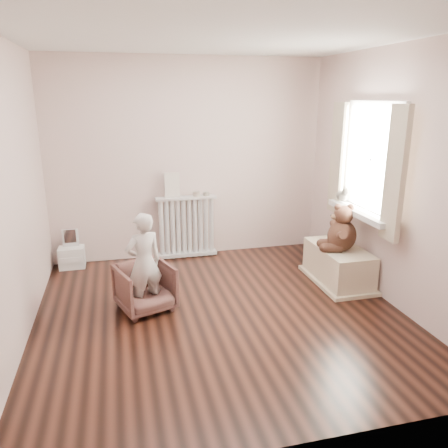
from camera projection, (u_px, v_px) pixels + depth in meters
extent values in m
cube|color=black|center=(220.00, 313.00, 4.41)|extent=(3.60, 3.60, 0.01)
cube|color=white|center=(219.00, 35.00, 3.67)|extent=(3.60, 3.60, 0.01)
cube|color=beige|center=(188.00, 160.00, 5.72)|extent=(3.60, 0.02, 2.60)
cube|color=beige|center=(296.00, 251.00, 2.36)|extent=(3.60, 0.02, 2.60)
cube|color=beige|center=(10.00, 197.00, 3.63)|extent=(0.02, 3.60, 2.60)
cube|color=beige|center=(391.00, 178.00, 4.45)|extent=(0.02, 3.60, 2.60)
cube|color=white|center=(373.00, 160.00, 4.68)|extent=(0.03, 0.90, 1.10)
cube|color=silver|center=(361.00, 212.00, 4.82)|extent=(0.22, 1.10, 0.06)
cube|color=beige|center=(395.00, 175.00, 4.14)|extent=(0.06, 0.26, 1.30)
cube|color=beige|center=(338.00, 159.00, 5.20)|extent=(0.06, 0.26, 1.30)
cube|color=silver|center=(187.00, 229.00, 5.85)|extent=(0.80, 0.15, 0.84)
cube|color=beige|center=(172.00, 185.00, 5.63)|extent=(0.20, 0.02, 0.33)
cylinder|color=#A59E8C|center=(197.00, 194.00, 5.75)|extent=(0.09, 0.09, 0.06)
cylinder|color=#A59E8C|center=(206.00, 194.00, 5.78)|extent=(0.08, 0.08, 0.05)
cube|color=silver|center=(71.00, 247.00, 5.51)|extent=(0.31, 0.22, 0.49)
imported|color=brown|center=(145.00, 288.00, 4.42)|extent=(0.66, 0.67, 0.48)
imported|color=beige|center=(144.00, 263.00, 4.30)|extent=(0.43, 0.35, 1.02)
cube|color=beige|center=(338.00, 266.00, 5.10)|extent=(0.48, 0.91, 0.43)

